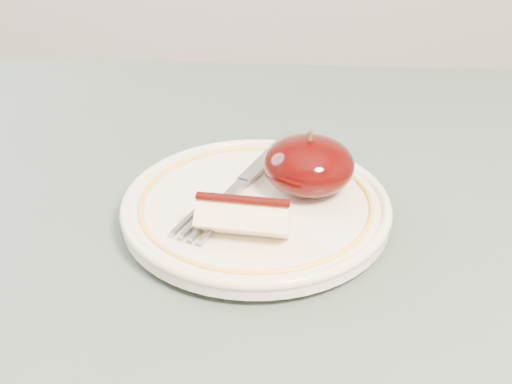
{
  "coord_description": "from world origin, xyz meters",
  "views": [
    {
      "loc": [
        0.1,
        -0.38,
        1.07
      ],
      "look_at": [
        0.07,
        0.1,
        0.78
      ],
      "focal_mm": 50.0,
      "sensor_mm": 36.0,
      "label": 1
    }
  ],
  "objects": [
    {
      "name": "apple_wedge",
      "position": [
        0.06,
        0.05,
        0.78
      ],
      "size": [
        0.07,
        0.04,
        0.03
      ],
      "rotation": [
        0.0,
        0.0,
        -0.11
      ],
      "color": "#FDEFBB",
      "rests_on": "plate"
    },
    {
      "name": "plate",
      "position": [
        0.07,
        0.1,
        0.76
      ],
      "size": [
        0.22,
        0.22,
        0.02
      ],
      "color": "beige",
      "rests_on": "table"
    },
    {
      "name": "apple_half",
      "position": [
        0.11,
        0.12,
        0.79
      ],
      "size": [
        0.07,
        0.07,
        0.05
      ],
      "color": "black",
      "rests_on": "plate"
    },
    {
      "name": "fork",
      "position": [
        0.05,
        0.12,
        0.77
      ],
      "size": [
        0.09,
        0.18,
        0.0
      ],
      "rotation": [
        0.0,
        0.0,
        1.17
      ],
      "color": "gray",
      "rests_on": "plate"
    }
  ]
}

